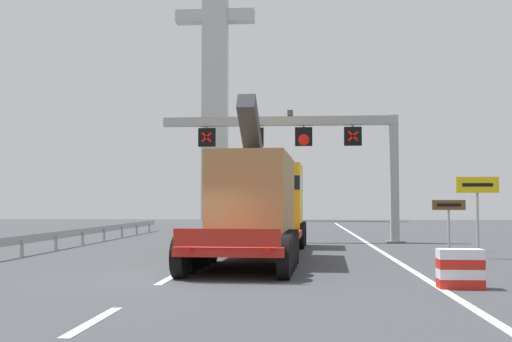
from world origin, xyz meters
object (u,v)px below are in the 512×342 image
object	(u,v)px
heavy_haul_truck_red	(262,202)
exit_sign_yellow	(477,197)
tourist_info_sign_brown	(449,213)
bridge_pylon_distant	(215,52)
crash_barrier_striped	(460,269)
overhead_lane_gantry	(308,140)

from	to	relation	value
heavy_haul_truck_red	exit_sign_yellow	size ratio (longest dim) A/B	4.94
tourist_info_sign_brown	bridge_pylon_distant	bearing A→B (deg)	109.80
crash_barrier_striped	bridge_pylon_distant	bearing A→B (deg)	103.82
overhead_lane_gantry	tourist_info_sign_brown	bearing A→B (deg)	-44.59
overhead_lane_gantry	tourist_info_sign_brown	size ratio (longest dim) A/B	5.81
exit_sign_yellow	overhead_lane_gantry	bearing A→B (deg)	124.40
exit_sign_yellow	bridge_pylon_distant	world-z (taller)	bridge_pylon_distant
exit_sign_yellow	bridge_pylon_distant	bearing A→B (deg)	108.91
overhead_lane_gantry	exit_sign_yellow	distance (m)	10.78
exit_sign_yellow	tourist_info_sign_brown	bearing A→B (deg)	95.43
heavy_haul_truck_red	crash_barrier_striped	world-z (taller)	heavy_haul_truck_red
heavy_haul_truck_red	exit_sign_yellow	xyz separation A→B (m)	(7.67, -0.93, 0.18)
overhead_lane_gantry	crash_barrier_striped	xyz separation A→B (m)	(3.28, -16.39, -4.66)
bridge_pylon_distant	overhead_lane_gantry	bearing A→B (deg)	-75.11
bridge_pylon_distant	tourist_info_sign_brown	bearing A→B (deg)	-70.20
heavy_haul_truck_red	crash_barrier_striped	bearing A→B (deg)	-59.82
exit_sign_yellow	crash_barrier_striped	bearing A→B (deg)	-108.22
overhead_lane_gantry	heavy_haul_truck_red	xyz separation A→B (m)	(-1.81, -7.63, -3.12)
heavy_haul_truck_red	bridge_pylon_distant	bearing A→B (deg)	100.31
heavy_haul_truck_red	tourist_info_sign_brown	world-z (taller)	heavy_haul_truck_red
overhead_lane_gantry	heavy_haul_truck_red	size ratio (longest dim) A/B	0.85
crash_barrier_striped	bridge_pylon_distant	xyz separation A→B (m)	(-13.42, 54.53, 18.64)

